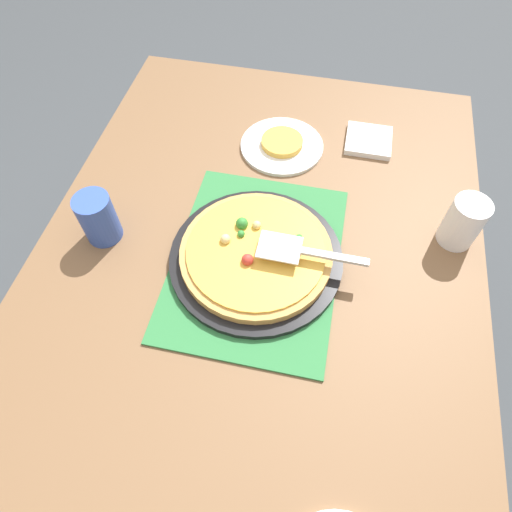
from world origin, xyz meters
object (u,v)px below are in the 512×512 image
at_px(plate_far_right, 282,146).
at_px(pizza_server, 302,252).
at_px(served_slice_right, 282,142).
at_px(napkin_stack, 369,140).
at_px(pizza_pan, 256,258).
at_px(cup_far, 463,222).
at_px(pizza, 256,252).
at_px(cup_near, 99,217).

relative_size(plate_far_right, pizza_server, 0.95).
relative_size(served_slice_right, pizza_server, 0.48).
bearing_deg(pizza_server, napkin_stack, -15.24).
bearing_deg(pizza_server, pizza_pan, 89.21).
distance_m(pizza_pan, served_slice_right, 0.37).
height_order(pizza_pan, cup_far, cup_far).
bearing_deg(served_slice_right, pizza_pan, -178.77).
relative_size(pizza_pan, pizza_server, 1.65).
xyz_separation_m(pizza, served_slice_right, (0.37, 0.01, -0.02)).
xyz_separation_m(cup_near, cup_far, (0.15, -0.79, 0.00)).
bearing_deg(napkin_stack, plate_far_right, 106.22).
height_order(cup_near, pizza_server, cup_near).
bearing_deg(plate_far_right, pizza_pan, -178.77).
height_order(pizza_pan, pizza_server, pizza_server).
xyz_separation_m(served_slice_right, cup_far, (-0.22, -0.44, 0.04)).
relative_size(cup_far, napkin_stack, 1.00).
bearing_deg(pizza_server, pizza, 88.79).
xyz_separation_m(plate_far_right, pizza_server, (-0.37, -0.11, 0.06)).
bearing_deg(cup_near, napkin_stack, -52.92).
height_order(served_slice_right, cup_far, cup_far).
relative_size(pizza, cup_far, 2.75).
distance_m(pizza, plate_far_right, 0.37).
distance_m(cup_near, pizza_server, 0.45).
bearing_deg(pizza, pizza_server, -91.21).
distance_m(pizza_pan, pizza_server, 0.11).
distance_m(served_slice_right, pizza_server, 0.39).
distance_m(plate_far_right, napkin_stack, 0.23).
relative_size(served_slice_right, cup_far, 0.92).
bearing_deg(served_slice_right, napkin_stack, -73.78).
xyz_separation_m(pizza_pan, napkin_stack, (0.44, -0.22, -0.01)).
distance_m(pizza, napkin_stack, 0.49).
bearing_deg(pizza_pan, pizza_server, -90.79).
distance_m(pizza_pan, pizza, 0.02).
bearing_deg(served_slice_right, cup_near, 136.58).
relative_size(pizza_pan, plate_far_right, 1.73).
xyz_separation_m(pizza, cup_far, (0.15, -0.43, 0.03)).
distance_m(plate_far_right, cup_near, 0.51).
relative_size(pizza_pan, napkin_stack, 3.17).
xyz_separation_m(pizza_server, napkin_stack, (0.44, -0.12, -0.06)).
relative_size(pizza, served_slice_right, 3.00).
xyz_separation_m(plate_far_right, cup_near, (-0.37, 0.35, 0.06)).
distance_m(pizza, cup_far, 0.46).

